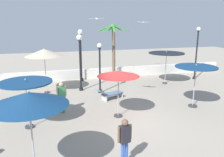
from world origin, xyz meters
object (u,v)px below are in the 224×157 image
object	(u,v)px
patio_umbrella_2	(44,53)
lamp_post_3	(197,50)
patio_umbrella_5	(26,84)
palm_tree_0	(113,43)
lamp_post_1	(81,47)
patio_umbrella_1	(166,54)
seagull_1	(97,19)
seagull_0	(143,22)
guest_0	(62,94)
guest_2	(125,138)
lamp_post_2	(80,54)
patio_umbrella_4	(196,70)
lamp_post_0	(100,65)
patio_umbrella_0	(118,74)
lounge_chair_0	(109,93)
patio_umbrella_3	(29,100)

from	to	relation	value
patio_umbrella_2	lamp_post_3	xyz separation A→B (m)	(12.34, 0.64, -0.29)
patio_umbrella_5	palm_tree_0	xyz separation A→B (m)	(6.37, 7.82, 0.99)
palm_tree_0	lamp_post_3	size ratio (longest dim) A/B	1.06
patio_umbrella_2	lamp_post_1	distance (m)	3.94
patio_umbrella_1	seagull_1	distance (m)	6.03
lamp_post_3	seagull_0	bearing A→B (deg)	128.16
guest_0	guest_2	bearing A→B (deg)	-72.00
palm_tree_0	lamp_post_3	world-z (taller)	palm_tree_0
lamp_post_2	lamp_post_3	bearing A→B (deg)	4.01
patio_umbrella_2	guest_2	size ratio (longest dim) A/B	1.83
patio_umbrella_1	patio_umbrella_5	xyz separation A→B (m)	(-9.96, -5.33, -0.28)
patio_umbrella_4	lamp_post_3	world-z (taller)	lamp_post_3
lamp_post_0	patio_umbrella_2	bearing A→B (deg)	165.23
patio_umbrella_1	lamp_post_2	world-z (taller)	lamp_post_2
patio_umbrella_0	patio_umbrella_5	bearing A→B (deg)	-178.74
lounge_chair_0	guest_2	size ratio (longest dim) A/B	1.14
patio_umbrella_4	seagull_0	world-z (taller)	seagull_0
seagull_1	patio_umbrella_4	bearing A→B (deg)	-52.82
patio_umbrella_0	lamp_post_3	size ratio (longest dim) A/B	0.57
patio_umbrella_3	lounge_chair_0	size ratio (longest dim) A/B	1.52
patio_umbrella_1	patio_umbrella_4	world-z (taller)	patio_umbrella_1
patio_umbrella_1	lamp_post_3	bearing A→B (deg)	11.70
lamp_post_3	seagull_0	size ratio (longest dim) A/B	4.32
patio_umbrella_2	lamp_post_1	size ratio (longest dim) A/B	0.74
guest_0	guest_2	world-z (taller)	guest_0
patio_umbrella_4	lamp_post_1	world-z (taller)	lamp_post_1
lamp_post_3	patio_umbrella_5	bearing A→B (deg)	-155.51
patio_umbrella_3	lamp_post_3	world-z (taller)	lamp_post_3
patio_umbrella_5	lounge_chair_0	bearing A→B (deg)	31.19
lamp_post_1	lounge_chair_0	xyz separation A→B (m)	(1.00, -5.25, -2.41)
patio_umbrella_3	lamp_post_0	size ratio (longest dim) A/B	0.85
patio_umbrella_4	lounge_chair_0	bearing A→B (deg)	149.80
patio_umbrella_5	palm_tree_0	bearing A→B (deg)	50.82
lamp_post_2	lounge_chair_0	distance (m)	3.64
patio_umbrella_5	lamp_post_2	xyz separation A→B (m)	(3.21, 5.30, 0.52)
guest_2	seagull_0	size ratio (longest dim) A/B	1.67
lounge_chair_0	seagull_1	distance (m)	5.70
patio_umbrella_1	patio_umbrella_5	bearing A→B (deg)	-151.84
patio_umbrella_0	seagull_1	bearing A→B (deg)	88.00
lamp_post_0	guest_0	size ratio (longest dim) A/B	2.01
palm_tree_0	guest_2	bearing A→B (deg)	-104.30
lamp_post_2	guest_0	size ratio (longest dim) A/B	2.32
patio_umbrella_1	patio_umbrella_5	distance (m)	11.30
lamp_post_1	patio_umbrella_3	bearing A→B (deg)	-105.17
palm_tree_0	lamp_post_1	distance (m)	2.73
patio_umbrella_0	lamp_post_2	world-z (taller)	lamp_post_2
lamp_post_0	lamp_post_1	xyz separation A→B (m)	(-0.75, 3.67, 0.81)
patio_umbrella_3	lamp_post_1	xyz separation A→B (m)	(3.25, 11.98, 0.15)
lamp_post_3	seagull_0	xyz separation A→B (m)	(-3.19, 4.05, 2.26)
lamp_post_0	lamp_post_1	distance (m)	3.83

